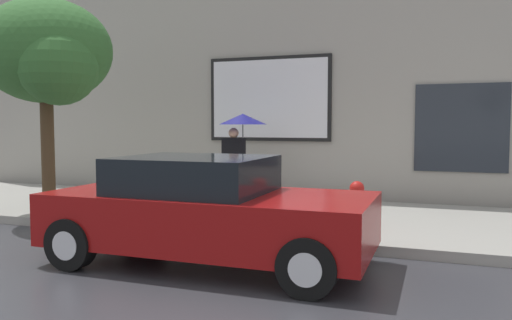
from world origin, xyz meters
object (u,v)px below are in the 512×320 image
at_px(pedestrian_with_umbrella, 240,132).
at_px(street_tree, 48,55).
at_px(parked_car, 207,211).
at_px(fire_hydrant, 357,205).

xyz_separation_m(pedestrian_with_umbrella, street_tree, (-2.82, -2.30, 1.40)).
relative_size(pedestrian_with_umbrella, street_tree, 0.47).
bearing_deg(pedestrian_with_umbrella, parked_car, -74.18).
distance_m(fire_hydrant, pedestrian_with_umbrella, 3.40).
distance_m(parked_car, street_tree, 4.87).
relative_size(parked_car, street_tree, 1.04).
bearing_deg(parked_car, pedestrian_with_umbrella, 105.82).
relative_size(fire_hydrant, pedestrian_with_umbrella, 0.40).
bearing_deg(fire_hydrant, parked_car, -125.80).
xyz_separation_m(parked_car, street_tree, (-3.94, 1.65, 2.35)).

